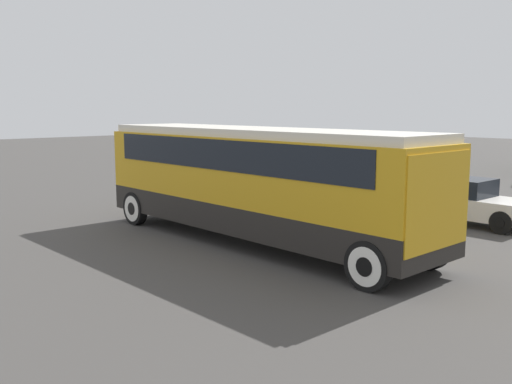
{
  "coord_description": "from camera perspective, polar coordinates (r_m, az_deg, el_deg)",
  "views": [
    {
      "loc": [
        11.62,
        -10.68,
        3.8
      ],
      "look_at": [
        0.0,
        0.0,
        1.46
      ],
      "focal_mm": 40.0,
      "sensor_mm": 36.0,
      "label": 1
    }
  ],
  "objects": [
    {
      "name": "parked_car_near",
      "position": [
        25.05,
        10.15,
        1.35
      ],
      "size": [
        4.15,
        1.96,
        1.55
      ],
      "color": "#BCBCC1",
      "rests_on": "ground_plane"
    },
    {
      "name": "ground_plane",
      "position": [
        16.23,
        -0.0,
        -5.1
      ],
      "size": [
        120.0,
        120.0,
        0.0
      ],
      "primitive_type": "plane",
      "color": "#423F3D"
    },
    {
      "name": "tour_bus",
      "position": [
        15.82,
        0.24,
        1.74
      ],
      "size": [
        11.22,
        2.66,
        3.24
      ],
      "color": "black",
      "rests_on": "ground_plane"
    },
    {
      "name": "parked_car_mid",
      "position": [
        20.21,
        19.39,
        -0.74
      ],
      "size": [
        4.71,
        1.8,
        1.49
      ],
      "color": "silver",
      "rests_on": "ground_plane"
    }
  ]
}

